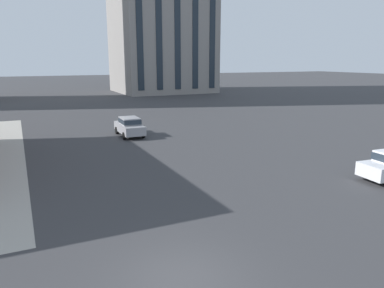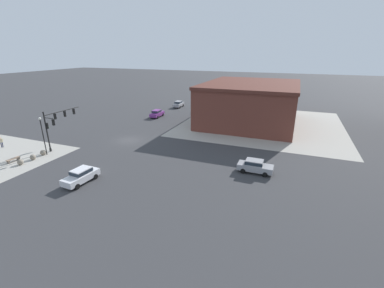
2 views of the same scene
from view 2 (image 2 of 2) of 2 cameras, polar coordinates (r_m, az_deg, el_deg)
name	(u,v)px [view 2 (image 2 of 2)]	position (r m, az deg, el deg)	size (l,w,h in m)	color
ground_plane	(129,140)	(46.21, -13.75, 0.80)	(320.00, 320.00, 0.00)	#38383A
sidewalk_far_corner	(262,123)	(57.62, 15.10, 4.45)	(32.00, 32.00, 0.02)	#A8A399
traffic_signal_main	(55,123)	(45.21, -27.89, 4.12)	(6.93, 2.09, 6.21)	black
bollard_sphere_curb_a	(43,153)	(44.38, -29.98, -1.64)	(0.78, 0.78, 0.78)	gray
bollard_sphere_curb_b	(33,157)	(43.24, -31.63, -2.48)	(0.78, 0.78, 0.78)	gray
bollard_sphere_curb_c	(20,162)	(42.29, -33.60, -3.33)	(0.78, 0.78, 0.78)	gray
bench_near_signal	(13,159)	(44.01, -34.69, -2.82)	(1.81, 0.53, 0.49)	#9E7F66
pedestrian_at_curb	(1,142)	(51.36, -36.47, 0.42)	(0.51, 0.32, 1.69)	#232847
street_lamp_corner_near	(42,132)	(43.45, -30.08, 2.34)	(0.36, 0.36, 5.70)	black
car_main_northbound_near	(157,113)	(61.32, -7.74, 6.75)	(4.45, 2.00, 1.68)	#7A3389
car_main_northbound_far	(255,166)	(33.83, 13.69, -4.67)	(1.93, 4.42, 1.68)	#99999E
car_main_southbound_near	(179,104)	(71.92, -2.99, 8.83)	(4.52, 2.14, 1.68)	#99999E
car_main_southbound_far	(81,175)	(33.15, -23.25, -6.33)	(4.51, 2.12, 1.68)	silver
storefront_block_near_corner	(250,103)	(57.21, 12.70, 8.87)	(22.77, 18.86, 8.38)	brown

